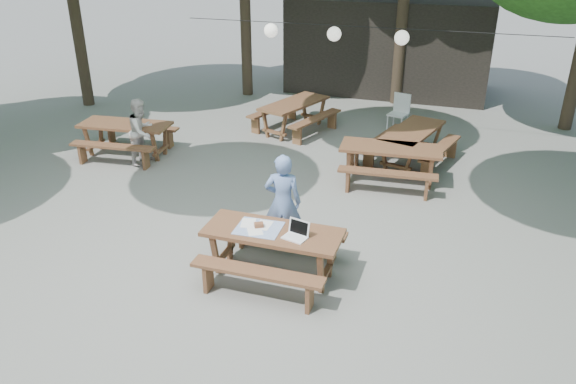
{
  "coord_description": "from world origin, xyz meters",
  "views": [
    {
      "loc": [
        3.03,
        -7.33,
        4.71
      ],
      "look_at": [
        0.62,
        0.01,
        1.05
      ],
      "focal_mm": 35.0,
      "sensor_mm": 36.0,
      "label": 1
    }
  ],
  "objects_px": {
    "picnic_table_nw": "(127,139)",
    "main_picnic_table": "(273,252)",
    "plastic_chair": "(398,119)",
    "woman": "(283,202)",
    "second_person": "(142,131)"
  },
  "relations": [
    {
      "from": "picnic_table_nw",
      "to": "second_person",
      "type": "bearing_deg",
      "value": -30.38
    },
    {
      "from": "woman",
      "to": "plastic_chair",
      "type": "xyz_separation_m",
      "value": [
        0.92,
        6.44,
        -0.54
      ]
    },
    {
      "from": "main_picnic_table",
      "to": "second_person",
      "type": "height_order",
      "value": "second_person"
    },
    {
      "from": "second_person",
      "to": "plastic_chair",
      "type": "height_order",
      "value": "second_person"
    },
    {
      "from": "main_picnic_table",
      "to": "picnic_table_nw",
      "type": "relative_size",
      "value": 0.97
    },
    {
      "from": "plastic_chair",
      "to": "woman",
      "type": "bearing_deg",
      "value": -82.15
    },
    {
      "from": "main_picnic_table",
      "to": "plastic_chair",
      "type": "distance_m",
      "value": 7.32
    },
    {
      "from": "picnic_table_nw",
      "to": "plastic_chair",
      "type": "bearing_deg",
      "value": 27.94
    },
    {
      "from": "main_picnic_table",
      "to": "picnic_table_nw",
      "type": "bearing_deg",
      "value": 143.31
    },
    {
      "from": "main_picnic_table",
      "to": "picnic_table_nw",
      "type": "distance_m",
      "value": 5.95
    },
    {
      "from": "plastic_chair",
      "to": "second_person",
      "type": "bearing_deg",
      "value": -125.23
    },
    {
      "from": "picnic_table_nw",
      "to": "second_person",
      "type": "distance_m",
      "value": 0.73
    },
    {
      "from": "main_picnic_table",
      "to": "woman",
      "type": "distance_m",
      "value": 0.94
    },
    {
      "from": "picnic_table_nw",
      "to": "main_picnic_table",
      "type": "bearing_deg",
      "value": -42.58
    },
    {
      "from": "woman",
      "to": "second_person",
      "type": "distance_m",
      "value": 4.73
    }
  ]
}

